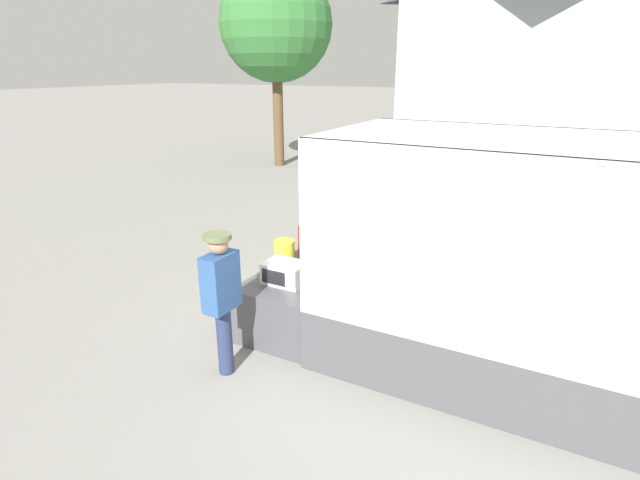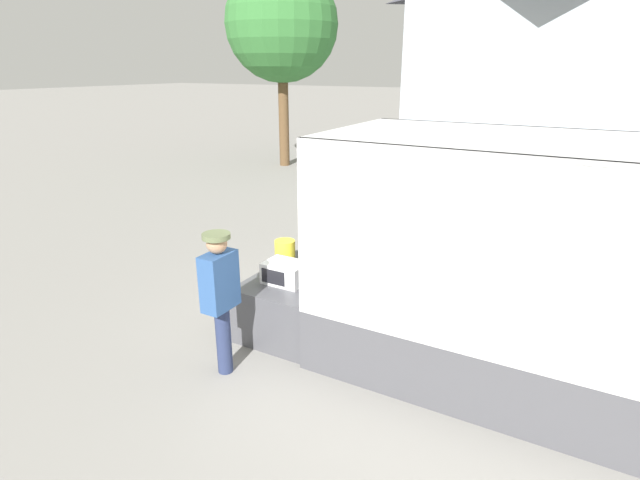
{
  "view_description": "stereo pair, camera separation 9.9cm",
  "coord_description": "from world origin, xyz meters",
  "px_view_note": "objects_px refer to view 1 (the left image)",
  "views": [
    {
      "loc": [
        2.67,
        -5.65,
        3.48
      ],
      "look_at": [
        -0.25,
        -0.2,
        1.32
      ],
      "focal_mm": 28.0,
      "sensor_mm": 36.0,
      "label": 1
    },
    {
      "loc": [
        2.76,
        -5.6,
        3.48
      ],
      "look_at": [
        -0.25,
        -0.2,
        1.32
      ],
      "focal_mm": 28.0,
      "sensor_mm": 36.0,
      "label": 2
    }
  ],
  "objects_px": {
    "portable_generator": "(328,247)",
    "orange_bucket": "(284,253)",
    "microwave": "(285,273)",
    "street_tree": "(276,25)",
    "worker_person": "(221,290)"
  },
  "relations": [
    {
      "from": "microwave",
      "to": "street_tree",
      "type": "distance_m",
      "value": 13.0
    },
    {
      "from": "orange_bucket",
      "to": "portable_generator",
      "type": "bearing_deg",
      "value": 47.96
    },
    {
      "from": "microwave",
      "to": "street_tree",
      "type": "bearing_deg",
      "value": 123.11
    },
    {
      "from": "orange_bucket",
      "to": "street_tree",
      "type": "height_order",
      "value": "street_tree"
    },
    {
      "from": "portable_generator",
      "to": "worker_person",
      "type": "height_order",
      "value": "worker_person"
    },
    {
      "from": "microwave",
      "to": "orange_bucket",
      "type": "xyz_separation_m",
      "value": [
        -0.33,
        0.5,
        0.05
      ]
    },
    {
      "from": "portable_generator",
      "to": "orange_bucket",
      "type": "bearing_deg",
      "value": -132.04
    },
    {
      "from": "orange_bucket",
      "to": "street_tree",
      "type": "bearing_deg",
      "value": 123.11
    },
    {
      "from": "portable_generator",
      "to": "orange_bucket",
      "type": "relative_size",
      "value": 1.84
    },
    {
      "from": "microwave",
      "to": "orange_bucket",
      "type": "bearing_deg",
      "value": 123.26
    },
    {
      "from": "portable_generator",
      "to": "microwave",
      "type": "bearing_deg",
      "value": -96.59
    },
    {
      "from": "microwave",
      "to": "portable_generator",
      "type": "relative_size",
      "value": 0.78
    },
    {
      "from": "street_tree",
      "to": "orange_bucket",
      "type": "bearing_deg",
      "value": -56.89
    },
    {
      "from": "orange_bucket",
      "to": "worker_person",
      "type": "height_order",
      "value": "worker_person"
    },
    {
      "from": "microwave",
      "to": "orange_bucket",
      "type": "height_order",
      "value": "orange_bucket"
    }
  ]
}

